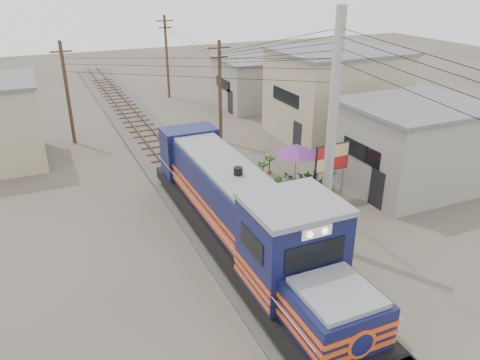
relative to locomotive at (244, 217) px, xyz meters
name	(u,v)px	position (x,y,z in m)	size (l,w,h in m)	color
ground	(246,256)	(0.00, -0.18, -1.81)	(120.00, 120.00, 0.00)	#473F35
ballast	(176,171)	(0.00, 9.82, -1.73)	(3.60, 70.00, 0.16)	#595651
track	(176,168)	(0.00, 9.82, -1.55)	(1.15, 70.00, 0.12)	#51331E
locomotive	(244,217)	(0.00, 0.00, 0.00)	(3.09, 16.85, 4.18)	black
utility_pole_main	(331,137)	(3.50, -0.68, 3.19)	(0.40, 0.40, 10.00)	#9E9B93
wooden_pole_mid	(220,91)	(4.50, 13.82, 1.87)	(1.60, 0.24, 7.00)	#4C3826
wooden_pole_far	(167,55)	(4.80, 27.82, 2.13)	(1.60, 0.24, 7.50)	#4C3826
wooden_pole_left	(67,91)	(-5.00, 17.82, 1.87)	(1.60, 0.24, 7.00)	#4C3826
power_lines	(174,47)	(-0.14, 8.31, 5.76)	(9.65, 19.00, 3.30)	black
shophouse_front	(413,145)	(11.50, 2.82, 0.55)	(7.35, 6.30, 4.70)	gray
shophouse_mid	(335,94)	(12.50, 11.82, 1.30)	(8.40, 7.35, 6.20)	tan
shophouse_back	(255,82)	(11.00, 21.82, 0.30)	(6.30, 6.30, 4.20)	gray
billboard	(332,159)	(6.37, 3.07, 0.45)	(1.99, 0.18, 3.07)	#99999E
market_umbrella	(296,149)	(5.34, 4.92, 0.51)	(3.07, 3.07, 2.63)	black
vendor	(314,182)	(5.91, 3.83, -1.08)	(0.53, 0.35, 1.46)	black
plant_nursery	(301,187)	(5.19, 3.97, -1.29)	(3.42, 2.27, 1.13)	#2E5F1B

